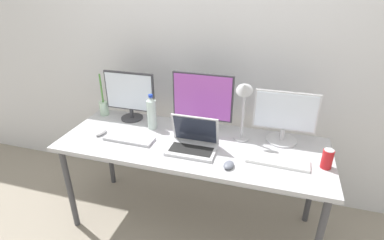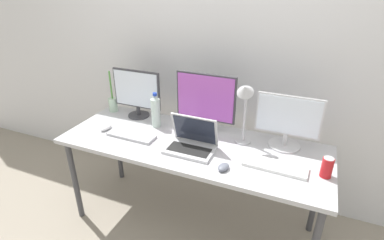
# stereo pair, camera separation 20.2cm
# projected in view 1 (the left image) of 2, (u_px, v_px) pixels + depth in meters

# --- Properties ---
(ground_plane) EXTENTS (16.00, 16.00, 0.00)m
(ground_plane) POSITION_uv_depth(u_px,v_px,m) (192.00, 222.00, 2.43)
(ground_plane) COLOR gray
(wall_back) EXTENTS (7.00, 0.08, 2.60)m
(wall_back) POSITION_uv_depth(u_px,v_px,m) (213.00, 46.00, 2.36)
(wall_back) COLOR silver
(wall_back) RESTS_ON ground
(work_desk) EXTENTS (1.87, 0.69, 0.74)m
(work_desk) POSITION_uv_depth(u_px,v_px,m) (192.00, 150.00, 2.13)
(work_desk) COLOR #424247
(work_desk) RESTS_ON ground
(monitor_left) EXTENTS (0.42, 0.18, 0.39)m
(monitor_left) POSITION_uv_depth(u_px,v_px,m) (130.00, 95.00, 2.37)
(monitor_left) COLOR #38383D
(monitor_left) RESTS_ON work_desk
(monitor_center) EXTENTS (0.45, 0.19, 0.44)m
(monitor_center) POSITION_uv_depth(u_px,v_px,m) (202.00, 101.00, 2.18)
(monitor_center) COLOR #38383D
(monitor_center) RESTS_ON work_desk
(monitor_right) EXTENTS (0.42, 0.21, 0.37)m
(monitor_right) POSITION_uv_depth(u_px,v_px,m) (285.00, 116.00, 2.04)
(monitor_right) COLOR silver
(monitor_right) RESTS_ON work_desk
(laptop_silver) EXTENTS (0.32, 0.22, 0.23)m
(laptop_silver) POSITION_uv_depth(u_px,v_px,m) (193.00, 142.00, 2.01)
(laptop_silver) COLOR silver
(laptop_silver) RESTS_ON work_desk
(keyboard_main) EXTENTS (0.39, 0.14, 0.02)m
(keyboard_main) POSITION_uv_depth(u_px,v_px,m) (277.00, 161.00, 1.88)
(keyboard_main) COLOR white
(keyboard_main) RESTS_ON work_desk
(keyboard_aux) EXTENTS (0.36, 0.13, 0.02)m
(keyboard_aux) POSITION_uv_depth(u_px,v_px,m) (129.00, 139.00, 2.13)
(keyboard_aux) COLOR #B2B2B7
(keyboard_aux) RESTS_ON work_desk
(mouse_by_keyboard) EXTENTS (0.07, 0.11, 0.03)m
(mouse_by_keyboard) POSITION_uv_depth(u_px,v_px,m) (101.00, 132.00, 2.21)
(mouse_by_keyboard) COLOR silver
(mouse_by_keyboard) RESTS_ON work_desk
(mouse_by_laptop) EXTENTS (0.08, 0.10, 0.03)m
(mouse_by_laptop) POSITION_uv_depth(u_px,v_px,m) (229.00, 165.00, 1.83)
(mouse_by_laptop) COLOR slate
(mouse_by_laptop) RESTS_ON work_desk
(water_bottle) EXTENTS (0.07, 0.07, 0.28)m
(water_bottle) POSITION_uv_depth(u_px,v_px,m) (152.00, 113.00, 2.25)
(water_bottle) COLOR silver
(water_bottle) RESTS_ON work_desk
(soda_can_near_keyboard) EXTENTS (0.07, 0.07, 0.13)m
(soda_can_near_keyboard) POSITION_uv_depth(u_px,v_px,m) (327.00, 159.00, 1.81)
(soda_can_near_keyboard) COLOR red
(soda_can_near_keyboard) RESTS_ON work_desk
(bamboo_vase) EXTENTS (0.08, 0.08, 0.35)m
(bamboo_vase) POSITION_uv_depth(u_px,v_px,m) (104.00, 107.00, 2.50)
(bamboo_vase) COLOR #B2D1B7
(bamboo_vase) RESTS_ON work_desk
(desk_lamp) EXTENTS (0.11, 0.18, 0.47)m
(desk_lamp) POSITION_uv_depth(u_px,v_px,m) (244.00, 100.00, 1.98)
(desk_lamp) COLOR #B7B7BC
(desk_lamp) RESTS_ON work_desk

